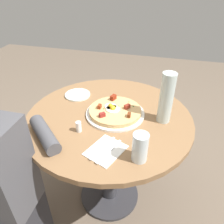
% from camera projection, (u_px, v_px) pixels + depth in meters
% --- Properties ---
extents(ground_plane, '(6.00, 6.00, 0.00)m').
position_uv_depth(ground_plane, '(110.00, 195.00, 1.63)').
color(ground_plane, '#6B5B4C').
extents(dining_table, '(0.92, 0.92, 0.72)m').
position_uv_depth(dining_table, '(109.00, 139.00, 1.32)').
color(dining_table, olive).
rests_on(dining_table, ground_plane).
extents(pizza_plate, '(0.33, 0.33, 0.01)m').
position_uv_depth(pizza_plate, '(115.00, 113.00, 1.23)').
color(pizza_plate, white).
rests_on(pizza_plate, dining_table).
extents(breakfast_pizza, '(0.29, 0.29, 0.05)m').
position_uv_depth(breakfast_pizza, '(115.00, 111.00, 1.22)').
color(breakfast_pizza, tan).
rests_on(breakfast_pizza, pizza_plate).
extents(bread_plate, '(0.16, 0.16, 0.01)m').
position_uv_depth(bread_plate, '(78.00, 95.00, 1.41)').
color(bread_plate, silver).
rests_on(bread_plate, dining_table).
extents(napkin, '(0.19, 0.21, 0.00)m').
position_uv_depth(napkin, '(106.00, 150.00, 1.00)').
color(napkin, white).
rests_on(napkin, dining_table).
extents(fork, '(0.08, 0.17, 0.00)m').
position_uv_depth(fork, '(103.00, 148.00, 1.00)').
color(fork, silver).
rests_on(fork, napkin).
extents(knife, '(0.08, 0.17, 0.00)m').
position_uv_depth(knife, '(109.00, 151.00, 0.99)').
color(knife, silver).
rests_on(knife, napkin).
extents(water_glass, '(0.07, 0.07, 0.14)m').
position_uv_depth(water_glass, '(140.00, 147.00, 0.92)').
color(water_glass, silver).
rests_on(water_glass, dining_table).
extents(water_bottle, '(0.07, 0.07, 0.27)m').
position_uv_depth(water_bottle, '(166.00, 98.00, 1.12)').
color(water_bottle, silver).
rests_on(water_bottle, dining_table).
extents(salt_shaker, '(0.03, 0.03, 0.06)m').
position_uv_depth(salt_shaker, '(79.00, 127.00, 1.10)').
color(salt_shaker, white).
rests_on(salt_shaker, dining_table).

